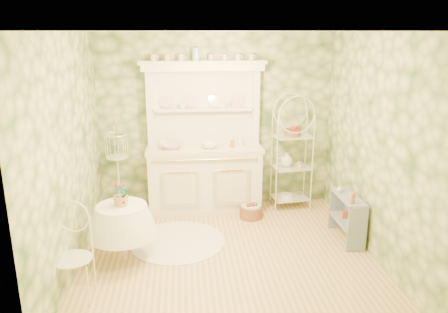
{
  "coord_description": "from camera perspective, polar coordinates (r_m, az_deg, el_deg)",
  "views": [
    {
      "loc": [
        -0.51,
        -4.87,
        2.69
      ],
      "look_at": [
        0.0,
        0.5,
        1.15
      ],
      "focal_mm": 35.0,
      "sensor_mm": 36.0,
      "label": 1
    }
  ],
  "objects": [
    {
      "name": "lace_rug",
      "position": [
        5.96,
        -6.11,
        -10.94
      ],
      "size": [
        1.63,
        1.63,
        0.01
      ],
      "primitive_type": "cylinder",
      "rotation": [
        0.0,
        0.0,
        -0.35
      ],
      "color": "white",
      "rests_on": "floor"
    },
    {
      "name": "wall_back",
      "position": [
        6.82,
        -1.04,
        4.61
      ],
      "size": [
        3.6,
        3.6,
        0.0
      ],
      "primitive_type": "plane",
      "color": "beige",
      "rests_on": "floor"
    },
    {
      "name": "cup_right",
      "position": [
        6.67,
        0.56,
        6.63
      ],
      "size": [
        0.11,
        0.11,
        0.09
      ],
      "primitive_type": "imported",
      "rotation": [
        0.0,
        0.0,
        0.16
      ],
      "color": "white",
      "rests_on": "kitchen_dresser"
    },
    {
      "name": "cafe_chair",
      "position": [
        4.88,
        -19.11,
        -13.1
      ],
      "size": [
        0.42,
        0.42,
        0.79
      ],
      "primitive_type": "cube",
      "rotation": [
        0.0,
        0.0,
        -0.18
      ],
      "color": "white",
      "rests_on": "floor"
    },
    {
      "name": "wall_right",
      "position": [
        5.55,
        19.34,
        1.06
      ],
      "size": [
        3.6,
        3.6,
        0.0
      ],
      "primitive_type": "plane",
      "color": "beige",
      "rests_on": "floor"
    },
    {
      "name": "bottle_glass",
      "position": [
        6.11,
        14.9,
        -4.16
      ],
      "size": [
        0.1,
        0.1,
        0.1
      ],
      "primitive_type": "imported",
      "rotation": [
        0.0,
        0.0,
        -0.27
      ],
      "color": "silver",
      "rests_on": "side_shelf"
    },
    {
      "name": "floor",
      "position": [
        5.59,
        0.5,
        -12.85
      ],
      "size": [
        3.6,
        3.6,
        0.0
      ],
      "primitive_type": "plane",
      "color": "#DAB97E",
      "rests_on": "ground"
    },
    {
      "name": "kitchen_dresser",
      "position": [
        6.58,
        -2.58,
        2.35
      ],
      "size": [
        1.87,
        0.61,
        2.29
      ],
      "primitive_type": "cube",
      "color": "white",
      "rests_on": "floor"
    },
    {
      "name": "bottle_blue",
      "position": [
        5.93,
        16.29,
        -4.82
      ],
      "size": [
        0.06,
        0.06,
        0.1
      ],
      "primitive_type": "imported",
      "rotation": [
        0.0,
        0.0,
        0.35
      ],
      "color": "#88B8CA",
      "rests_on": "side_shelf"
    },
    {
      "name": "ceiling",
      "position": [
        4.89,
        0.58,
        16.05
      ],
      "size": [
        3.6,
        3.6,
        0.0
      ],
      "primitive_type": "plane",
      "color": "white",
      "rests_on": "floor"
    },
    {
      "name": "round_table",
      "position": [
        5.47,
        -13.05,
        -9.48
      ],
      "size": [
        0.84,
        0.84,
        0.76
      ],
      "primitive_type": "cylinder",
      "rotation": [
        0.0,
        0.0,
        0.24
      ],
      "color": "white",
      "rests_on": "floor"
    },
    {
      "name": "side_shelf",
      "position": [
        6.1,
        15.75,
        -7.91
      ],
      "size": [
        0.27,
        0.67,
        0.57
      ],
      "primitive_type": "cube",
      "rotation": [
        0.0,
        0.0,
        -0.03
      ],
      "color": "#818EA4",
      "rests_on": "floor"
    },
    {
      "name": "bowl_white",
      "position": [
        6.58,
        -1.9,
        1.2
      ],
      "size": [
        0.26,
        0.26,
        0.08
      ],
      "primitive_type": "imported",
      "rotation": [
        0.0,
        0.0,
        -0.06
      ],
      "color": "white",
      "rests_on": "kitchen_dresser"
    },
    {
      "name": "potted_geranium",
      "position": [
        5.25,
        -13.25,
        -5.03
      ],
      "size": [
        0.16,
        0.13,
        0.27
      ],
      "primitive_type": "imported",
      "rotation": [
        0.0,
        0.0,
        0.22
      ],
      "color": "#3F7238",
      "rests_on": "round_table"
    },
    {
      "name": "cup_left",
      "position": [
        6.64,
        -5.46,
        6.51
      ],
      "size": [
        0.14,
        0.14,
        0.09
      ],
      "primitive_type": "imported",
      "rotation": [
        0.0,
        0.0,
        0.26
      ],
      "color": "white",
      "rests_on": "kitchen_dresser"
    },
    {
      "name": "bowl_floral",
      "position": [
        6.57,
        -6.87,
        1.09
      ],
      "size": [
        0.36,
        0.36,
        0.07
      ],
      "primitive_type": "imported",
      "rotation": [
        0.0,
        0.0,
        -0.23
      ],
      "color": "white",
      "rests_on": "kitchen_dresser"
    },
    {
      "name": "birdcage_stand",
      "position": [
        6.7,
        -13.68,
        -1.5
      ],
      "size": [
        0.36,
        0.36,
        1.46
      ],
      "primitive_type": "cube",
      "rotation": [
        0.0,
        0.0,
        -0.06
      ],
      "color": "white",
      "rests_on": "floor"
    },
    {
      "name": "wall_front",
      "position": [
        3.39,
        3.74,
        -7.43
      ],
      "size": [
        3.6,
        3.6,
        0.0
      ],
      "primitive_type": "plane",
      "color": "beige",
      "rests_on": "floor"
    },
    {
      "name": "floor_basket",
      "position": [
        6.61,
        3.54,
        -7.15
      ],
      "size": [
        0.4,
        0.4,
        0.2
      ],
      "primitive_type": "cylinder",
      "rotation": [
        0.0,
        0.0,
        0.38
      ],
      "color": "brown",
      "rests_on": "floor"
    },
    {
      "name": "bakers_rack",
      "position": [
        6.85,
        8.85,
        0.43
      ],
      "size": [
        0.59,
        0.46,
        1.76
      ],
      "primitive_type": "cube",
      "rotation": [
        0.0,
        0.0,
        0.13
      ],
      "color": "white",
      "rests_on": "floor"
    },
    {
      "name": "wall_left",
      "position": [
        5.21,
        -19.56,
        0.09
      ],
      "size": [
        3.6,
        3.6,
        0.0
      ],
      "primitive_type": "plane",
      "color": "beige",
      "rests_on": "floor"
    },
    {
      "name": "bottle_amber",
      "position": [
        5.74,
        16.41,
        -5.22
      ],
      "size": [
        0.09,
        0.09,
        0.17
      ],
      "primitive_type": "imported",
      "rotation": [
        0.0,
        0.0,
        -0.38
      ],
      "color": "#B26A2C",
      "rests_on": "side_shelf"
    }
  ]
}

